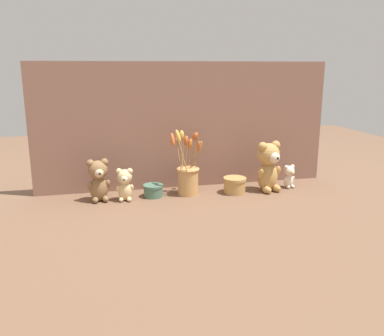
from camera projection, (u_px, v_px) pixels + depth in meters
name	position (u px, v px, depth m)	size (l,w,h in m)	color
ground_plane	(193.00, 196.00, 1.94)	(4.00, 4.00, 0.00)	brown
backdrop_wall	(185.00, 126.00, 2.02)	(1.48, 0.02, 0.63)	#845B4C
teddy_bear_large	(269.00, 166.00, 1.99)	(0.14, 0.13, 0.25)	tan
teddy_bear_medium	(98.00, 179.00, 1.84)	(0.11, 0.10, 0.20)	olive
teddy_bear_small	(125.00, 184.00, 1.86)	(0.08, 0.08, 0.15)	#DBBC84
teddy_bear_tiny	(289.00, 176.00, 2.06)	(0.07, 0.06, 0.12)	beige
flower_vase	(188.00, 175.00, 1.94)	(0.17, 0.15, 0.33)	tan
decorative_tin_tall	(235.00, 185.00, 1.98)	(0.11, 0.11, 0.08)	tan
decorative_tin_short	(153.00, 191.00, 1.92)	(0.09, 0.09, 0.06)	#47705B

